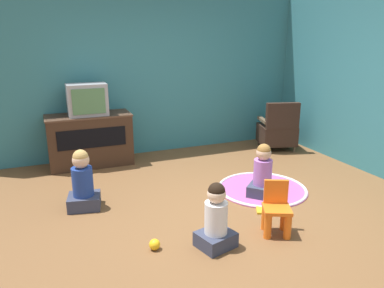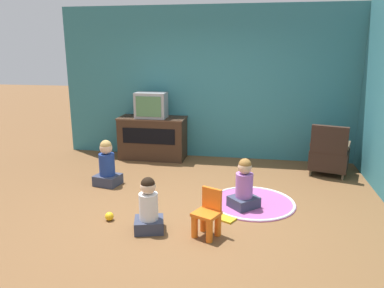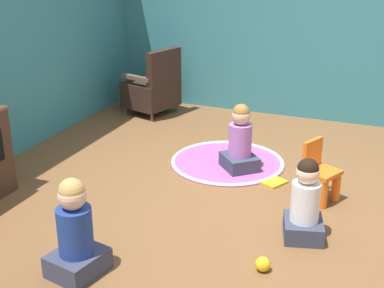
# 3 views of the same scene
# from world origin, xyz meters

# --- Properties ---
(ground_plane) EXTENTS (30.00, 30.00, 0.00)m
(ground_plane) POSITION_xyz_m (0.00, 0.00, 0.00)
(ground_plane) COLOR brown
(wall_right) EXTENTS (0.12, 5.59, 2.83)m
(wall_right) POSITION_xyz_m (2.61, -0.21, 1.42)
(wall_right) COLOR teal
(wall_right) RESTS_ON ground_plane
(black_armchair) EXTENTS (0.73, 0.71, 0.87)m
(black_armchair) POSITION_xyz_m (1.98, 1.75, 0.34)
(black_armchair) COLOR brown
(black_armchair) RESTS_ON ground_plane
(yellow_kid_chair) EXTENTS (0.36, 0.35, 0.54)m
(yellow_kid_chair) POSITION_xyz_m (0.28, -0.70, 0.23)
(yellow_kid_chair) COLOR orange
(yellow_kid_chair) RESTS_ON ground_plane
(play_mat) EXTENTS (1.18, 1.18, 0.04)m
(play_mat) POSITION_xyz_m (0.76, 0.30, 0.01)
(play_mat) COLOR #A54C8C
(play_mat) RESTS_ON ground_plane
(child_watching_left) EXTENTS (0.40, 0.37, 0.66)m
(child_watching_left) POSITION_xyz_m (-0.41, -0.71, 0.28)
(child_watching_left) COLOR #33384C
(child_watching_left) RESTS_ON ground_plane
(child_watching_center) EXTENTS (0.42, 0.38, 0.72)m
(child_watching_center) POSITION_xyz_m (-1.48, 0.64, 0.31)
(child_watching_center) COLOR #33384C
(child_watching_center) RESTS_ON ground_plane
(child_watching_right) EXTENTS (0.46, 0.46, 0.68)m
(child_watching_right) POSITION_xyz_m (0.65, 0.14, 0.30)
(child_watching_right) COLOR #33384C
(child_watching_right) RESTS_ON ground_plane
(toy_ball) EXTENTS (0.11, 0.11, 0.11)m
(toy_ball) POSITION_xyz_m (-0.97, -0.54, 0.05)
(toy_ball) COLOR yellow
(toy_ball) RESTS_ON ground_plane
(book) EXTENTS (0.28, 0.26, 0.02)m
(book) POSITION_xyz_m (0.46, -0.26, 0.01)
(book) COLOR gold
(book) RESTS_ON ground_plane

